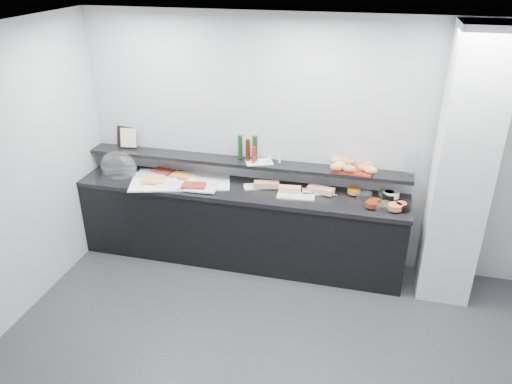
% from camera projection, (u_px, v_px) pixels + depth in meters
% --- Properties ---
extents(ground, '(5.00, 5.00, 0.00)m').
position_uv_depth(ground, '(266.00, 379.00, 4.17)').
color(ground, '#2D2D30').
rests_on(ground, ground).
extents(back_wall, '(5.00, 0.02, 2.70)m').
position_uv_depth(back_wall, '(309.00, 145.00, 5.32)').
color(back_wall, '#ACAEB3').
rests_on(back_wall, ground).
extents(ceiling, '(5.00, 5.00, 0.00)m').
position_uv_depth(ceiling, '(270.00, 48.00, 2.98)').
color(ceiling, white).
rests_on(ceiling, back_wall).
extents(column, '(0.50, 0.50, 2.70)m').
position_uv_depth(column, '(462.00, 172.00, 4.69)').
color(column, silver).
rests_on(column, ground).
extents(buffet_cabinet, '(3.60, 0.60, 0.85)m').
position_uv_depth(buffet_cabinet, '(240.00, 226.00, 5.62)').
color(buffet_cabinet, black).
rests_on(buffet_cabinet, ground).
extents(counter_top, '(3.62, 0.62, 0.05)m').
position_uv_depth(counter_top, '(239.00, 190.00, 5.42)').
color(counter_top, black).
rests_on(counter_top, buffet_cabinet).
extents(wall_shelf, '(3.60, 0.25, 0.04)m').
position_uv_depth(wall_shelf, '(243.00, 162.00, 5.46)').
color(wall_shelf, black).
rests_on(wall_shelf, back_wall).
extents(cloche_base, '(0.45, 0.38, 0.04)m').
position_uv_depth(cloche_base, '(119.00, 173.00, 5.71)').
color(cloche_base, '#ADAFB4').
rests_on(cloche_base, counter_top).
extents(cloche_dome, '(0.47, 0.34, 0.34)m').
position_uv_depth(cloche_dome, '(119.00, 166.00, 5.64)').
color(cloche_dome, silver).
rests_on(cloche_dome, cloche_base).
extents(linen_runner, '(1.19, 0.81, 0.01)m').
position_uv_depth(linen_runner, '(181.00, 181.00, 5.55)').
color(linen_runner, white).
rests_on(linen_runner, counter_top).
extents(platter_meat_a, '(0.37, 0.29, 0.01)m').
position_uv_depth(platter_meat_a, '(153.00, 173.00, 5.71)').
color(platter_meat_a, silver).
rests_on(platter_meat_a, linen_runner).
extents(food_meat_a, '(0.25, 0.18, 0.02)m').
position_uv_depth(food_meat_a, '(163.00, 171.00, 5.72)').
color(food_meat_a, maroon).
rests_on(food_meat_a, platter_meat_a).
extents(platter_salmon, '(0.30, 0.22, 0.01)m').
position_uv_depth(platter_salmon, '(187.00, 175.00, 5.66)').
color(platter_salmon, white).
rests_on(platter_salmon, linen_runner).
extents(food_salmon, '(0.24, 0.18, 0.02)m').
position_uv_depth(food_salmon, '(181.00, 175.00, 5.62)').
color(food_salmon, orange).
rests_on(food_salmon, platter_salmon).
extents(platter_cheese, '(0.30, 0.21, 0.01)m').
position_uv_depth(platter_cheese, '(171.00, 184.00, 5.44)').
color(platter_cheese, white).
rests_on(platter_cheese, linen_runner).
extents(food_cheese, '(0.27, 0.19, 0.02)m').
position_uv_depth(food_cheese, '(154.00, 180.00, 5.49)').
color(food_cheese, '#F0BE5D').
rests_on(food_cheese, platter_cheese).
extents(platter_meat_b, '(0.36, 0.25, 0.01)m').
position_uv_depth(platter_meat_b, '(201.00, 188.00, 5.36)').
color(platter_meat_b, white).
rests_on(platter_meat_b, linen_runner).
extents(food_meat_b, '(0.27, 0.19, 0.02)m').
position_uv_depth(food_meat_b, '(194.00, 185.00, 5.37)').
color(food_meat_b, maroon).
rests_on(food_meat_b, platter_meat_b).
extents(sandwich_plate_left, '(0.36, 0.25, 0.01)m').
position_uv_depth(sandwich_plate_left, '(259.00, 186.00, 5.43)').
color(sandwich_plate_left, white).
rests_on(sandwich_plate_left, counter_top).
extents(sandwich_food_left, '(0.29, 0.15, 0.06)m').
position_uv_depth(sandwich_food_left, '(267.00, 184.00, 5.38)').
color(sandwich_food_left, tan).
rests_on(sandwich_food_left, sandwich_plate_left).
extents(tongs_left, '(0.15, 0.08, 0.01)m').
position_uv_depth(tongs_left, '(250.00, 187.00, 5.39)').
color(tongs_left, silver).
rests_on(tongs_left, sandwich_plate_left).
extents(sandwich_plate_mid, '(0.40, 0.20, 0.01)m').
position_uv_depth(sandwich_plate_mid, '(296.00, 196.00, 5.22)').
color(sandwich_plate_mid, silver).
rests_on(sandwich_plate_mid, counter_top).
extents(sandwich_food_mid, '(0.24, 0.11, 0.06)m').
position_uv_depth(sandwich_food_mid, '(290.00, 189.00, 5.28)').
color(sandwich_food_mid, tan).
rests_on(sandwich_food_mid, sandwich_plate_mid).
extents(tongs_mid, '(0.15, 0.07, 0.01)m').
position_uv_depth(tongs_mid, '(289.00, 196.00, 5.19)').
color(tongs_mid, '#B4B6BB').
rests_on(tongs_mid, sandwich_plate_mid).
extents(sandwich_plate_right, '(0.35, 0.20, 0.01)m').
position_uv_depth(sandwich_plate_right, '(318.00, 192.00, 5.31)').
color(sandwich_plate_right, white).
rests_on(sandwich_plate_right, counter_top).
extents(sandwich_food_right, '(0.30, 0.18, 0.06)m').
position_uv_depth(sandwich_food_right, '(321.00, 190.00, 5.27)').
color(sandwich_food_right, tan).
rests_on(sandwich_food_right, sandwich_plate_right).
extents(tongs_right, '(0.16, 0.02, 0.01)m').
position_uv_depth(tongs_right, '(329.00, 194.00, 5.23)').
color(tongs_right, silver).
rests_on(tongs_right, sandwich_plate_right).
extents(bowl_glass_fruit, '(0.16, 0.16, 0.07)m').
position_uv_depth(bowl_glass_fruit, '(364.00, 196.00, 5.16)').
color(bowl_glass_fruit, white).
rests_on(bowl_glass_fruit, counter_top).
extents(fill_glass_fruit, '(0.18, 0.18, 0.05)m').
position_uv_depth(fill_glass_fruit, '(354.00, 191.00, 5.24)').
color(fill_glass_fruit, orange).
rests_on(fill_glass_fruit, bowl_glass_fruit).
extents(bowl_black_jam, '(0.13, 0.13, 0.07)m').
position_uv_depth(bowl_black_jam, '(388.00, 198.00, 5.12)').
color(bowl_black_jam, black).
rests_on(bowl_black_jam, counter_top).
extents(fill_black_jam, '(0.13, 0.13, 0.05)m').
position_uv_depth(fill_black_jam, '(389.00, 194.00, 5.17)').
color(fill_black_jam, '#580F0C').
rests_on(fill_black_jam, bowl_black_jam).
extents(bowl_glass_cream, '(0.25, 0.25, 0.07)m').
position_uv_depth(bowl_glass_cream, '(388.00, 195.00, 5.17)').
color(bowl_glass_cream, white).
rests_on(bowl_glass_cream, counter_top).
extents(fill_glass_cream, '(0.22, 0.22, 0.05)m').
position_uv_depth(fill_glass_cream, '(391.00, 195.00, 5.16)').
color(fill_glass_cream, white).
rests_on(fill_glass_cream, bowl_glass_cream).
extents(bowl_red_jam, '(0.17, 0.17, 0.07)m').
position_uv_depth(bowl_red_jam, '(375.00, 204.00, 5.00)').
color(bowl_red_jam, maroon).
rests_on(bowl_red_jam, counter_top).
extents(fill_red_jam, '(0.13, 0.13, 0.05)m').
position_uv_depth(fill_red_jam, '(371.00, 204.00, 4.96)').
color(fill_red_jam, '#621F0E').
rests_on(fill_red_jam, bowl_red_jam).
extents(bowl_glass_salmon, '(0.20, 0.20, 0.07)m').
position_uv_depth(bowl_glass_salmon, '(384.00, 207.00, 4.94)').
color(bowl_glass_salmon, white).
rests_on(bowl_glass_salmon, counter_top).
extents(fill_glass_salmon, '(0.16, 0.16, 0.05)m').
position_uv_depth(fill_glass_salmon, '(395.00, 207.00, 4.91)').
color(fill_glass_salmon, '#DF6636').
rests_on(fill_glass_salmon, bowl_glass_salmon).
extents(bowl_black_fruit, '(0.15, 0.15, 0.07)m').
position_uv_depth(bowl_black_fruit, '(403.00, 207.00, 4.93)').
color(bowl_black_fruit, black).
rests_on(bowl_black_fruit, counter_top).
extents(fill_black_fruit, '(0.14, 0.14, 0.05)m').
position_uv_depth(fill_black_fruit, '(401.00, 205.00, 4.94)').
color(fill_black_fruit, orange).
rests_on(fill_black_fruit, bowl_black_fruit).
extents(framed_print, '(0.24, 0.08, 0.26)m').
position_uv_depth(framed_print, '(127.00, 135.00, 5.81)').
color(framed_print, black).
rests_on(framed_print, wall_shelf).
extents(print_art, '(0.19, 0.07, 0.22)m').
position_uv_depth(print_art, '(128.00, 138.00, 5.74)').
color(print_art, beige).
rests_on(print_art, framed_print).
extents(condiment_tray, '(0.33, 0.27, 0.01)m').
position_uv_depth(condiment_tray, '(259.00, 162.00, 5.40)').
color(condiment_tray, white).
rests_on(condiment_tray, wall_shelf).
extents(bottle_green_a, '(0.06, 0.06, 0.26)m').
position_uv_depth(bottle_green_a, '(240.00, 147.00, 5.43)').
color(bottle_green_a, '#0E3516').
rests_on(bottle_green_a, condiment_tray).
extents(bottle_brown, '(0.06, 0.06, 0.24)m').
position_uv_depth(bottle_brown, '(248.00, 150.00, 5.38)').
color(bottle_brown, '#37150A').
rests_on(bottle_brown, condiment_tray).
extents(bottle_green_b, '(0.07, 0.07, 0.28)m').
position_uv_depth(bottle_green_b, '(255.00, 148.00, 5.36)').
color(bottle_green_b, '#0F3710').
rests_on(bottle_green_b, condiment_tray).
extents(bottle_hot, '(0.05, 0.05, 0.18)m').
position_uv_depth(bottle_hot, '(254.00, 155.00, 5.33)').
color(bottle_hot, red).
rests_on(bottle_hot, condiment_tray).
extents(shaker_salt, '(0.04, 0.04, 0.07)m').
position_uv_depth(shaker_salt, '(269.00, 159.00, 5.36)').
color(shaker_salt, white).
rests_on(shaker_salt, condiment_tray).
extents(shaker_pepper, '(0.03, 0.03, 0.07)m').
position_uv_depth(shaker_pepper, '(280.00, 159.00, 5.36)').
color(shaker_pepper, white).
rests_on(shaker_pepper, condiment_tray).
extents(bread_tray, '(0.45, 0.34, 0.02)m').
position_uv_depth(bread_tray, '(353.00, 169.00, 5.22)').
color(bread_tray, '#AA2312').
rests_on(bread_tray, wall_shelf).
extents(bread_roll_nw, '(0.13, 0.09, 0.08)m').
position_uv_depth(bread_roll_nw, '(337.00, 161.00, 5.30)').
color(bread_roll_nw, tan).
rests_on(bread_roll_nw, bread_tray).
extents(bread_roll_n, '(0.15, 0.10, 0.08)m').
position_uv_depth(bread_roll_n, '(347.00, 162.00, 5.26)').
color(bread_roll_n, '#AD8142').
rests_on(bread_roll_n, bread_tray).
extents(bread_roll_ne, '(0.14, 0.12, 0.08)m').
position_uv_depth(bread_roll_ne, '(369.00, 165.00, 5.20)').
color(bread_roll_ne, '#B28F44').
rests_on(bread_roll_ne, bread_tray).
extents(bread_roll_sw, '(0.17, 0.13, 0.08)m').
position_uv_depth(bread_roll_sw, '(337.00, 167.00, 5.14)').
color(bread_roll_sw, tan).
rests_on(bread_roll_sw, bread_tray).
extents(bread_roll_s, '(0.13, 0.09, 0.08)m').
position_uv_depth(bread_roll_s, '(350.00, 169.00, 5.10)').
color(bread_roll_s, '#BD8748').
rests_on(bread_roll_s, bread_tray).
extents(bread_roll_se, '(0.18, 0.15, 0.08)m').
position_uv_depth(bread_roll_se, '(370.00, 170.00, 5.08)').
color(bread_roll_se, tan).
rests_on(bread_roll_se, bread_tray).
extents(bread_roll_midw, '(0.13, 0.08, 0.08)m').
position_uv_depth(bread_roll_midw, '(340.00, 165.00, 5.18)').
color(bread_roll_midw, tan).
rests_on(bread_roll_midw, bread_tray).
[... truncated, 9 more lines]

